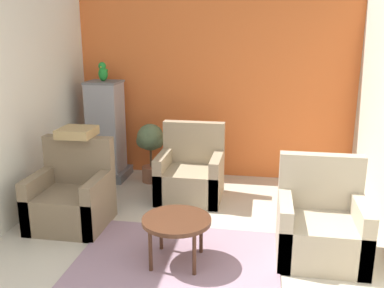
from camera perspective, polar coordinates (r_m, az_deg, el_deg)
name	(u,v)px	position (r m, az deg, el deg)	size (l,w,h in m)	color
wall_back_accent	(214,82)	(6.21, 3.02, 8.26)	(4.07, 0.06, 2.78)	orange
wall_left	(11,99)	(5.08, -22.97, 5.55)	(0.06, 3.75, 2.78)	beige
area_rug	(177,261)	(4.19, -2.02, -15.38)	(1.91, 1.48, 0.01)	gray
coffee_table	(177,223)	(4.00, -2.07, -10.48)	(0.64, 0.64, 0.45)	#472819
armchair_left	(72,199)	(4.98, -15.72, -7.05)	(0.81, 0.73, 0.95)	#7A664C
armchair_right	(321,227)	(4.33, 16.76, -10.59)	(0.81, 0.73, 0.95)	tan
armchair_middle	(191,175)	(5.53, -0.18, -4.20)	(0.81, 0.73, 0.95)	#9E896B
birdcage	(106,133)	(6.30, -11.36, 1.46)	(0.58, 0.58, 1.42)	slate
parrot	(103,72)	(6.16, -11.77, 9.35)	(0.12, 0.23, 0.27)	#1E842D
potted_plant	(150,145)	(6.06, -5.58, -0.08)	(0.41, 0.38, 0.85)	brown
throw_pillow	(77,132)	(4.98, -15.07, 1.53)	(0.38, 0.38, 0.10)	tan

